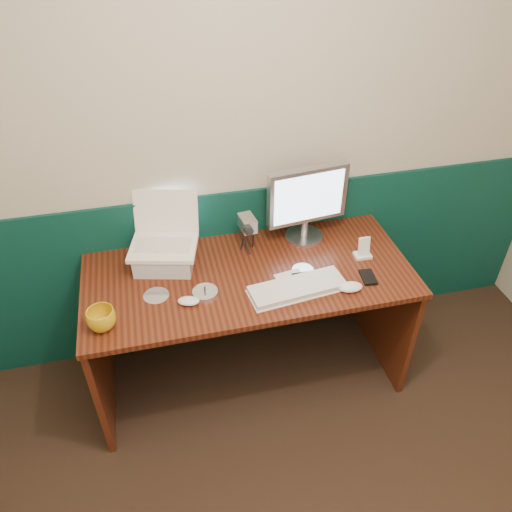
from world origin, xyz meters
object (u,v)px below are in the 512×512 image
object	(u,v)px
monitor	(306,204)
mug	(101,319)
keyboard	(297,288)
laptop	(161,226)
desk	(249,327)
camcorder	(247,233)

from	to	relation	value
monitor	mug	distance (m)	1.14
keyboard	mug	distance (m)	0.88
laptop	mug	distance (m)	0.51
desk	laptop	world-z (taller)	laptop
monitor	desk	bearing A→B (deg)	-154.21
keyboard	monitor	bearing A→B (deg)	61.51
mug	keyboard	bearing A→B (deg)	2.19
camcorder	desk	bearing A→B (deg)	-108.00
laptop	monitor	distance (m)	0.74
desk	mug	xyz separation A→B (m)	(-0.69, -0.21, 0.42)
laptop	monitor	world-z (taller)	monitor
monitor	keyboard	xyz separation A→B (m)	(-0.16, -0.40, -0.20)
laptop	monitor	xyz separation A→B (m)	(0.74, 0.06, -0.02)
desk	camcorder	xyz separation A→B (m)	(0.04, 0.19, 0.48)
keyboard	laptop	bearing A→B (deg)	142.87
laptop	monitor	bearing A→B (deg)	18.67
desk	keyboard	distance (m)	0.47
laptop	keyboard	xyz separation A→B (m)	(0.58, -0.34, -0.22)
monitor	camcorder	world-z (taller)	monitor
keyboard	mug	xyz separation A→B (m)	(-0.88, -0.03, 0.04)
keyboard	camcorder	bearing A→B (deg)	106.85
desk	mug	bearing A→B (deg)	-163.14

